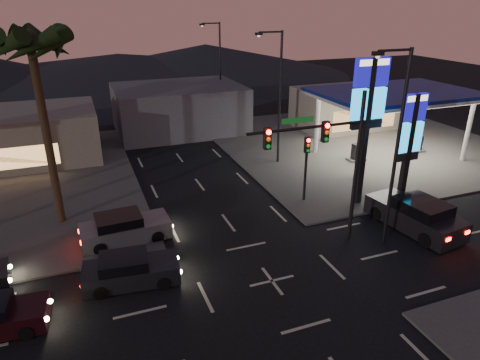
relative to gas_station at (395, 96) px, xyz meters
name	(u,v)px	position (x,y,z in m)	size (l,w,h in m)	color
ground	(272,281)	(-16.00, -12.00, -5.08)	(140.00, 140.00, 0.00)	black
corner_lot_ne	(358,143)	(0.00, 4.00, -5.02)	(24.00, 24.00, 0.12)	#47443F
gas_station	(395,96)	(0.00, 0.00, 0.00)	(12.20, 8.20, 5.47)	silver
convenience_store	(347,108)	(2.00, 9.00, -3.08)	(10.00, 6.00, 4.00)	#726B5B
pylon_sign_tall	(368,104)	(-7.50, -6.50, 1.31)	(2.20, 0.35, 9.00)	black
pylon_sign_short	(410,133)	(-5.00, -7.50, -0.42)	(1.60, 0.35, 7.00)	black
traffic_signal_mast	(328,151)	(-12.24, -10.01, 0.15)	(6.10, 0.39, 8.00)	black
pedestal_signal	(306,159)	(-10.50, -5.02, -2.16)	(0.32, 0.39, 4.30)	black
streetlight_near	(395,140)	(-9.21, -11.00, 0.64)	(2.14, 0.25, 10.00)	black
streetlight_mid	(278,91)	(-9.21, 2.00, 0.64)	(2.14, 0.25, 10.00)	black
streetlight_far	(218,66)	(-9.21, 16.00, 0.64)	(2.14, 0.25, 10.00)	black
palm_a	(32,55)	(-25.00, -2.50, 4.35)	(4.41, 4.41, 10.86)	black
building_far_mid	(179,108)	(-14.00, 14.00, -2.88)	(12.00, 9.00, 4.40)	#4C4C51
hill_right	(206,59)	(-1.00, 48.00, -2.58)	(50.00, 50.00, 5.00)	black
hill_center	(119,66)	(-16.00, 48.00, -3.08)	(60.00, 60.00, 4.00)	black
car_lane_a_front	(130,270)	(-22.07, -9.81, -4.42)	(4.49, 2.23, 1.42)	black
car_lane_b_front	(124,229)	(-21.83, -5.88, -4.36)	(4.85, 2.22, 1.55)	slate
suv_station	(416,215)	(-6.43, -10.40, -4.23)	(2.98, 5.71, 1.83)	black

